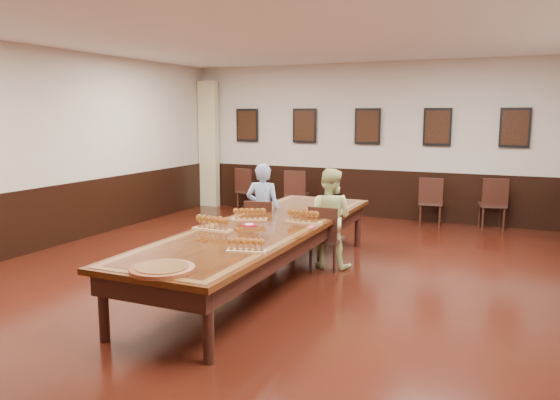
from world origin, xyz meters
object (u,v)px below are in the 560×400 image
at_px(spare_chair_c, 431,201).
at_px(spare_chair_d, 492,203).
at_px(carved_platter, 162,269).
at_px(spare_chair_b, 297,193).
at_px(person_woman, 329,218).
at_px(chair_man, 261,229).
at_px(chair_woman, 326,237).
at_px(spare_chair_a, 249,190).
at_px(conference_table, 264,235).
at_px(person_man, 263,210).

relative_size(spare_chair_c, spare_chair_d, 0.97).
bearing_deg(carved_platter, spare_chair_b, 102.17).
xyz_separation_m(spare_chair_b, spare_chair_d, (3.89, 0.25, -0.00)).
relative_size(spare_chair_c, person_woman, 0.67).
bearing_deg(chair_man, chair_woman, 162.98).
bearing_deg(chair_man, spare_chair_b, -86.69).
height_order(person_woman, carved_platter, person_woman).
height_order(spare_chair_a, spare_chair_c, spare_chair_a).
relative_size(spare_chair_a, person_woman, 0.69).
relative_size(spare_chair_a, conference_table, 0.19).
relative_size(chair_man, chair_woman, 0.99).
distance_m(person_man, conference_table, 1.26).
bearing_deg(person_woman, chair_man, -2.68).
bearing_deg(person_woman, spare_chair_b, -62.38).
distance_m(spare_chair_c, person_man, 4.00).
bearing_deg(person_woman, spare_chair_d, -118.93).
bearing_deg(spare_chair_c, conference_table, 67.99).
distance_m(spare_chair_b, person_man, 3.48).
xyz_separation_m(spare_chair_a, person_woman, (3.07, -3.52, 0.22)).
height_order(chair_man, chair_woman, chair_woman).
height_order(chair_man, carved_platter, chair_man).
distance_m(spare_chair_c, carved_platter, 7.00).
relative_size(chair_man, spare_chair_d, 0.92).
bearing_deg(spare_chair_a, spare_chair_b, -169.72).
xyz_separation_m(chair_man, spare_chair_b, (-0.85, 3.46, 0.04)).
bearing_deg(conference_table, spare_chair_a, 119.33).
xyz_separation_m(spare_chair_a, carved_platter, (2.61, -6.78, 0.29)).
bearing_deg(conference_table, person_man, 116.43).
distance_m(spare_chair_b, conference_table, 4.71).
xyz_separation_m(spare_chair_d, person_woman, (-1.97, -3.74, 0.21)).
bearing_deg(conference_table, person_woman, 62.29).
bearing_deg(spare_chair_a, person_woman, 142.86).
distance_m(chair_woman, carved_platter, 3.21).
height_order(spare_chair_d, person_man, person_man).
bearing_deg(chair_woman, carved_platter, 80.50).
relative_size(person_man, person_woman, 1.01).
distance_m(chair_woman, spare_chair_a, 4.74).
xyz_separation_m(spare_chair_c, person_woman, (-0.86, -3.61, 0.23)).
distance_m(spare_chair_b, spare_chair_d, 3.90).
xyz_separation_m(person_man, person_woman, (1.09, -0.12, -0.01)).
bearing_deg(spare_chair_a, conference_table, 131.09).
distance_m(spare_chair_a, person_man, 3.94).
xyz_separation_m(chair_man, spare_chair_a, (-2.00, 3.49, 0.04)).
distance_m(chair_man, person_woman, 1.10).
distance_m(person_man, person_woman, 1.10).
xyz_separation_m(spare_chair_b, conference_table, (1.39, -4.50, 0.12)).
bearing_deg(spare_chair_d, spare_chair_b, -9.66).
relative_size(spare_chair_a, spare_chair_d, 1.00).
bearing_deg(spare_chair_b, spare_chair_d, 173.53).
bearing_deg(chair_woman, chair_man, -7.75).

